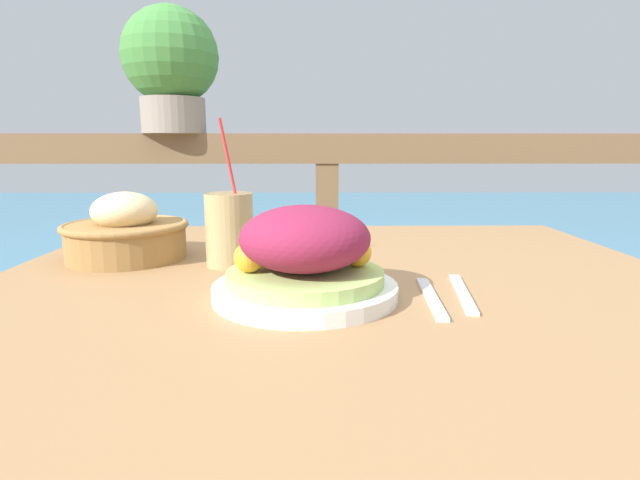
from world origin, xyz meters
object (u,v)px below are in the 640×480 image
salad_plate (305,259)px  bread_basket (126,233)px  potted_plant (171,64)px  drink_glass (230,229)px

salad_plate → bread_basket: salad_plate is taller
salad_plate → potted_plant: potted_plant is taller
drink_glass → potted_plant: bearing=111.2°
bread_basket → salad_plate: bearing=-36.5°
drink_glass → salad_plate: bearing=-55.0°
potted_plant → bread_basket: bearing=-82.5°
salad_plate → drink_glass: bearing=125.0°
drink_glass → bread_basket: bearing=164.6°
drink_glass → bread_basket: size_ratio=1.12×
bread_basket → potted_plant: size_ratio=0.59×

